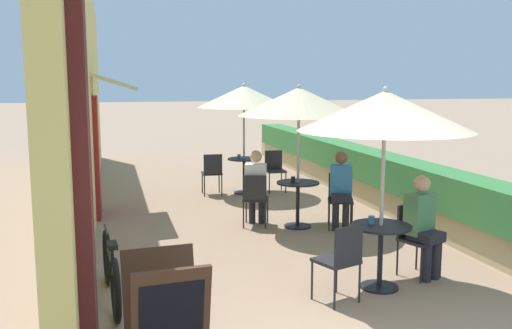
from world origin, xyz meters
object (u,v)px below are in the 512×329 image
Objects in this scene: patio_table_far at (244,169)px; bicycle_leaning at (111,271)px; coffee_cup_far at (239,156)px; menu_board at (166,323)px; cafe_chair_far_right at (275,167)px; cafe_chair_near_left at (341,257)px; coffee_cup_near at (371,220)px; seated_patron_mid_left at (341,187)px; patio_umbrella_far at (244,97)px; patio_umbrella_mid at (299,102)px; seated_patron_near_right at (423,222)px; coffee_cup_mid at (293,179)px; cafe_chair_far_left at (212,171)px; patio_umbrella_near at (385,111)px; seated_patron_mid_right at (256,184)px; cafe_chair_near_right at (415,234)px; cafe_chair_mid_left at (340,196)px; patio_table_mid at (298,196)px; cafe_chair_mid_right at (255,196)px; patio_table_near at (380,245)px.

patio_table_far is 6.12m from bicycle_leaning.
menu_board is at bearing -107.02° from coffee_cup_far.
menu_board is (-3.04, -7.37, -0.00)m from cafe_chair_far_right.
cafe_chair_near_left is 0.72m from coffee_cup_near.
seated_patron_mid_left is 0.54× the size of patio_umbrella_far.
patio_umbrella_mid is at bearing 58.95° from cafe_chair_near_left.
seated_patron_near_right is 2.78m from coffee_cup_mid.
cafe_chair_far_left reaches higher than patio_table_far.
menu_board is (-2.24, -7.33, -0.27)m from coffee_cup_far.
patio_umbrella_near is 1.84× the size of seated_patron_mid_right.
cafe_chair_near_right is 1.00× the size of cafe_chair_mid_left.
cafe_chair_mid_left is at bearing 74.56° from coffee_cup_near.
cafe_chair_far_right is (1.07, 6.17, 0.00)m from cafe_chair_near_left.
seated_patron_mid_right is at bearing 156.49° from patio_table_mid.
seated_patron_mid_left reaches higher than coffee_cup_mid.
patio_umbrella_far is 6.35m from bicycle_leaning.
patio_umbrella_mid is (0.05, 2.77, 1.25)m from coffee_cup_near.
seated_patron_mid_left is at bearing 46.50° from menu_board.
cafe_chair_near_right is 5.65m from cafe_chair_far_left.
cafe_chair_mid_right is (-0.70, 3.03, -1.52)m from patio_umbrella_near.
patio_table_mid is at bearing 36.08° from bicycle_leaning.
patio_umbrella_far is at bearing 6.36° from cafe_chair_far_left.
patio_table_near is 2.89m from coffee_cup_mid.
coffee_cup_far is at bearing -53.28° from seated_patron_mid_left.
coffee_cup_far is 7.67m from menu_board.
cafe_chair_far_right is (0.57, 2.99, -0.27)m from coffee_cup_mid.
cafe_chair_far_right is (0.69, 0.05, -1.52)m from patio_umbrella_far.
cafe_chair_near_right and cafe_chair_far_right have the same top height.
seated_patron_mid_right is at bearing -2.95° from seated_patron_mid_left.
patio_table_far is at bearing 6.36° from cafe_chair_far_left.
patio_umbrella_mid is at bearing 88.98° from coffee_cup_near.
cafe_chair_far_right is at bearing 85.54° from patio_table_near.
cafe_chair_mid_right is at bearing 61.82° from menu_board.
patio_umbrella_far reaches higher than cafe_chair_near_right.
coffee_cup_near is 3.10m from seated_patron_mid_right.
menu_board is (-3.24, -1.72, -0.17)m from seated_patron_near_right.
coffee_cup_near is 0.07× the size of seated_patron_mid_left.
patio_umbrella_near reaches higher than seated_patron_near_right.
seated_patron_mid_left reaches higher than coffee_cup_far.
bicycle_leaning is (-2.99, 0.35, -0.17)m from patio_table_near.
cafe_chair_mid_left is at bearing -110.23° from seated_patron_near_right.
cafe_chair_near_right reaches higher than patio_table_far.
patio_table_far is 0.69m from cafe_chair_far_left.
cafe_chair_mid_right is 0.67m from coffee_cup_mid.
cafe_chair_near_right and cafe_chair_mid_right have the same top height.
cafe_chair_near_right is 0.70× the size of seated_patron_mid_left.
cafe_chair_near_right is at bearing -74.24° from coffee_cup_mid.
cafe_chair_mid_left is 0.70× the size of seated_patron_mid_left.
patio_table_near is 0.59× the size of seated_patron_mid_left.
seated_patron_mid_right is at bearing -96.87° from coffee_cup_far.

